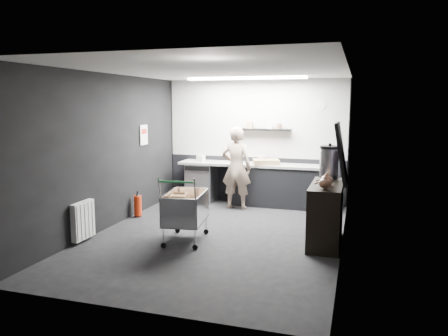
% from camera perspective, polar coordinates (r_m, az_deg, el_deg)
% --- Properties ---
extents(floor, '(5.50, 5.50, 0.00)m').
position_cam_1_polar(floor, '(7.33, -0.93, -8.89)').
color(floor, black).
rests_on(floor, ground).
extents(ceiling, '(5.50, 5.50, 0.00)m').
position_cam_1_polar(ceiling, '(7.01, -0.99, 12.65)').
color(ceiling, silver).
rests_on(ceiling, wall_back).
extents(wall_back, '(5.50, 0.00, 5.50)m').
position_cam_1_polar(wall_back, '(9.68, 4.12, 3.50)').
color(wall_back, black).
rests_on(wall_back, floor).
extents(wall_front, '(5.50, 0.00, 5.50)m').
position_cam_1_polar(wall_front, '(4.55, -11.83, -2.38)').
color(wall_front, black).
rests_on(wall_front, floor).
extents(wall_left, '(0.00, 5.50, 5.50)m').
position_cam_1_polar(wall_left, '(7.90, -14.90, 2.10)').
color(wall_left, black).
rests_on(wall_left, floor).
extents(wall_right, '(0.00, 5.50, 5.50)m').
position_cam_1_polar(wall_right, '(6.70, 15.51, 0.97)').
color(wall_right, black).
rests_on(wall_right, floor).
extents(kitchen_wall_panel, '(3.95, 0.02, 1.70)m').
position_cam_1_polar(kitchen_wall_panel, '(9.63, 4.12, 6.45)').
color(kitchen_wall_panel, beige).
rests_on(kitchen_wall_panel, wall_back).
extents(dado_panel, '(3.95, 0.02, 1.00)m').
position_cam_1_polar(dado_panel, '(9.78, 4.04, -1.48)').
color(dado_panel, black).
rests_on(dado_panel, wall_back).
extents(floating_shelf, '(1.20, 0.22, 0.04)m').
position_cam_1_polar(floating_shelf, '(9.49, 5.14, 5.02)').
color(floating_shelf, black).
rests_on(floating_shelf, wall_back).
extents(wall_clock, '(0.20, 0.03, 0.20)m').
position_cam_1_polar(wall_clock, '(9.40, 12.55, 8.05)').
color(wall_clock, silver).
rests_on(wall_clock, wall_back).
extents(poster, '(0.02, 0.30, 0.40)m').
position_cam_1_polar(poster, '(8.99, -10.44, 4.27)').
color(poster, white).
rests_on(poster, wall_left).
extents(poster_red_band, '(0.02, 0.22, 0.10)m').
position_cam_1_polar(poster_red_band, '(8.99, -10.43, 4.72)').
color(poster_red_band, red).
rests_on(poster_red_band, poster).
extents(radiator, '(0.10, 0.50, 0.60)m').
position_cam_1_polar(radiator, '(7.31, -17.95, -6.52)').
color(radiator, silver).
rests_on(radiator, wall_left).
extents(ceiling_strip, '(2.40, 0.20, 0.04)m').
position_cam_1_polar(ceiling_strip, '(8.79, 2.85, 11.62)').
color(ceiling_strip, white).
rests_on(ceiling_strip, ceiling).
extents(prep_counter, '(3.20, 0.61, 0.90)m').
position_cam_1_polar(prep_counter, '(9.46, 4.41, -2.09)').
color(prep_counter, black).
rests_on(prep_counter, floor).
extents(person, '(0.63, 0.42, 1.72)m').
position_cam_1_polar(person, '(9.04, 1.62, 0.03)').
color(person, beige).
rests_on(person, floor).
extents(shopping_cart, '(0.70, 1.04, 1.07)m').
position_cam_1_polar(shopping_cart, '(6.99, -5.08, -5.47)').
color(shopping_cart, silver).
rests_on(shopping_cart, floor).
extents(sideboard, '(0.54, 1.27, 1.90)m').
position_cam_1_polar(sideboard, '(7.03, 13.31, -4.81)').
color(sideboard, black).
rests_on(sideboard, floor).
extents(fire_extinguisher, '(0.15, 0.15, 0.49)m').
position_cam_1_polar(fire_extinguisher, '(8.63, -11.19, -4.75)').
color(fire_extinguisher, red).
rests_on(fire_extinguisher, floor).
extents(cardboard_box, '(0.63, 0.55, 0.11)m').
position_cam_1_polar(cardboard_box, '(9.29, 5.52, 0.80)').
color(cardboard_box, '#9D8254').
rests_on(cardboard_box, prep_counter).
extents(pink_tub, '(0.18, 0.18, 0.18)m').
position_cam_1_polar(pink_tub, '(9.35, 5.01, 1.08)').
color(pink_tub, beige).
rests_on(pink_tub, prep_counter).
extents(white_container, '(0.19, 0.16, 0.14)m').
position_cam_1_polar(white_container, '(9.69, -3.04, 1.26)').
color(white_container, silver).
rests_on(white_container, prep_counter).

